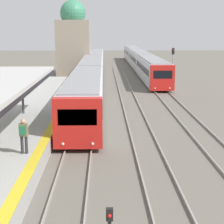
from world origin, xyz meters
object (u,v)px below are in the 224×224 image
at_px(person_on_platform, 23,133).
at_px(train_near, 92,71).
at_px(train_far, 140,59).
at_px(signal_mast_far, 173,63).

height_order(person_on_platform, train_near, train_near).
relative_size(train_far, signal_mast_far, 11.12).
height_order(train_far, signal_mast_far, signal_mast_far).
distance_m(person_on_platform, train_near, 28.77).
bearing_deg(signal_mast_far, train_near, 161.50).
bearing_deg(train_near, person_on_platform, -94.63).
bearing_deg(signal_mast_far, train_far, 94.13).
height_order(train_near, signal_mast_far, signal_mast_far).
xyz_separation_m(person_on_platform, signal_mast_far, (11.57, 25.58, 1.06)).
height_order(train_near, train_far, train_near).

